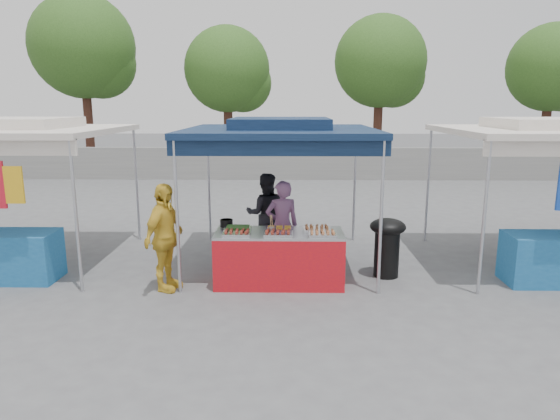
{
  "coord_description": "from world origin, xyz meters",
  "views": [
    {
      "loc": [
        0.14,
        -7.63,
        2.82
      ],
      "look_at": [
        0.0,
        0.6,
        1.05
      ],
      "focal_mm": 32.0,
      "sensor_mm": 36.0,
      "label": 1
    }
  ],
  "objects_px": {
    "wok_burner": "(387,242)",
    "vendor_table": "(279,258)",
    "cooking_pot": "(226,223)",
    "helper_man": "(266,214)",
    "customer_person": "(165,238)",
    "vendor_woman": "(282,226)"
  },
  "relations": [
    {
      "from": "wok_burner",
      "to": "vendor_woman",
      "type": "relative_size",
      "value": 0.63
    },
    {
      "from": "wok_burner",
      "to": "customer_person",
      "type": "height_order",
      "value": "customer_person"
    },
    {
      "from": "cooking_pot",
      "to": "customer_person",
      "type": "relative_size",
      "value": 0.12
    },
    {
      "from": "vendor_table",
      "to": "cooking_pot",
      "type": "distance_m",
      "value": 1.04
    },
    {
      "from": "cooking_pot",
      "to": "wok_burner",
      "type": "relative_size",
      "value": 0.21
    },
    {
      "from": "cooking_pot",
      "to": "vendor_woman",
      "type": "height_order",
      "value": "vendor_woman"
    },
    {
      "from": "helper_man",
      "to": "customer_person",
      "type": "xyz_separation_m",
      "value": [
        -1.44,
        -1.96,
        0.06
      ]
    },
    {
      "from": "customer_person",
      "to": "vendor_table",
      "type": "bearing_deg",
      "value": -62.83
    },
    {
      "from": "vendor_table",
      "to": "wok_burner",
      "type": "relative_size",
      "value": 2.03
    },
    {
      "from": "vendor_woman",
      "to": "customer_person",
      "type": "distance_m",
      "value": 2.02
    },
    {
      "from": "vendor_woman",
      "to": "wok_burner",
      "type": "bearing_deg",
      "value": 157.09
    },
    {
      "from": "cooking_pot",
      "to": "customer_person",
      "type": "distance_m",
      "value": 1.06
    },
    {
      "from": "customer_person",
      "to": "cooking_pot",
      "type": "bearing_deg",
      "value": -36.92
    },
    {
      "from": "vendor_table",
      "to": "customer_person",
      "type": "xyz_separation_m",
      "value": [
        -1.73,
        -0.29,
        0.4
      ]
    },
    {
      "from": "vendor_table",
      "to": "vendor_woman",
      "type": "height_order",
      "value": "vendor_woman"
    },
    {
      "from": "helper_man",
      "to": "vendor_woman",
      "type": "bearing_deg",
      "value": 104.65
    },
    {
      "from": "wok_burner",
      "to": "vendor_table",
      "type": "bearing_deg",
      "value": 171.7
    },
    {
      "from": "cooking_pot",
      "to": "wok_burner",
      "type": "distance_m",
      "value": 2.65
    },
    {
      "from": "vendor_table",
      "to": "helper_man",
      "type": "height_order",
      "value": "helper_man"
    },
    {
      "from": "vendor_table",
      "to": "helper_man",
      "type": "bearing_deg",
      "value": 99.8
    },
    {
      "from": "vendor_woman",
      "to": "vendor_table",
      "type": "bearing_deg",
      "value": 74.16
    },
    {
      "from": "customer_person",
      "to": "helper_man",
      "type": "bearing_deg",
      "value": -18.58
    }
  ]
}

